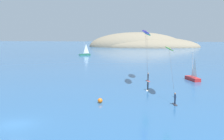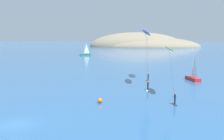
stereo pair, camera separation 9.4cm
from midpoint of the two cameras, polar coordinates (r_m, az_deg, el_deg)
The scene contains 8 objects.
ground_plane at distance 32.93m, azimuth -18.86°, elevation -10.43°, with size 600.00×600.00×0.00m, color #285689.
headland_island at distance 202.58m, azimuth 6.07°, elevation 4.68°, with size 79.07×39.31×21.02m.
sailboat_near at distance 61.83m, azimuth 16.02°, elevation -1.40°, with size 2.83×5.91×5.70m.
sailboat_far at distance 126.20m, azimuth -5.57°, elevation 3.28°, with size 5.71×3.58×5.70m.
kitesurfer_green at distance 60.53m, azimuth 7.21°, elevation 6.77°, with size 2.32×6.60×10.28m.
kitesurfer_lime at distance 44.47m, azimuth 11.69°, elevation 3.43°, with size 1.77×9.27×7.88m.
kitesurfer_purple at distance 52.78m, azimuth 6.94°, elevation 6.99°, with size 2.13×8.73×10.59m.
marker_buoy at distance 40.27m, azimuth -2.38°, elevation -6.23°, with size 0.70×0.70×0.70m, color orange.
Camera 2 is at (14.55, -27.84, 9.93)m, focal length 45.00 mm.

